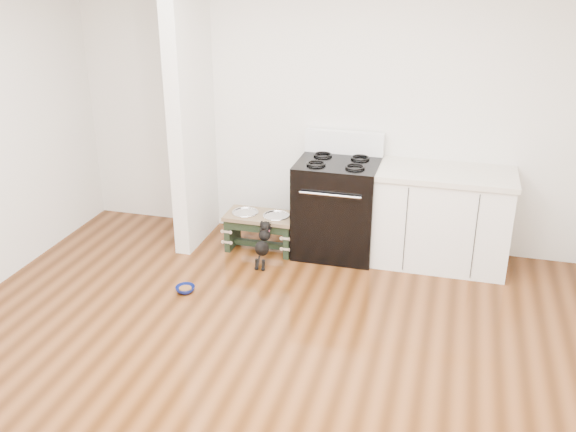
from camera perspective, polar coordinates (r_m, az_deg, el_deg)
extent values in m
plane|color=#3F1F0B|center=(4.60, -4.41, -14.18)|extent=(5.00, 5.00, 0.00)
plane|color=silver|center=(6.24, 2.97, 9.72)|extent=(5.00, 0.00, 5.00)
cube|color=silver|center=(6.23, -8.61, 9.46)|extent=(0.15, 0.80, 2.70)
cube|color=black|center=(6.14, 4.37, 0.73)|extent=(0.76, 0.65, 0.92)
cube|color=black|center=(5.89, 3.76, -0.90)|extent=(0.58, 0.02, 0.50)
cylinder|color=silver|center=(5.73, 3.76, 1.87)|extent=(0.56, 0.02, 0.02)
cube|color=white|center=(6.21, 5.03, 6.53)|extent=(0.76, 0.08, 0.22)
torus|color=black|center=(5.89, 2.52, 4.67)|extent=(0.18, 0.18, 0.02)
torus|color=black|center=(5.82, 5.98, 4.36)|extent=(0.18, 0.18, 0.02)
torus|color=black|center=(6.15, 3.11, 5.46)|extent=(0.18, 0.18, 0.02)
torus|color=black|center=(6.09, 6.43, 5.16)|extent=(0.18, 0.18, 0.02)
cube|color=white|center=(6.09, 13.49, -0.38)|extent=(1.20, 0.60, 0.86)
cube|color=beige|center=(5.93, 13.89, 3.66)|extent=(1.24, 0.64, 0.05)
cube|color=black|center=(6.01, 13.03, -4.66)|extent=(1.20, 0.06, 0.10)
cube|color=black|center=(6.38, -4.96, -1.28)|extent=(0.06, 0.33, 0.33)
cube|color=black|center=(6.21, 0.20, -1.88)|extent=(0.06, 0.33, 0.33)
cube|color=black|center=(6.11, -2.85, -1.06)|extent=(0.54, 0.03, 0.08)
cube|color=black|center=(6.34, -2.40, -2.49)|extent=(0.54, 0.06, 0.06)
cube|color=brown|center=(6.22, -2.44, -0.02)|extent=(0.68, 0.36, 0.04)
cylinder|color=silver|center=(6.26, -3.82, 0.15)|extent=(0.23, 0.23, 0.04)
cylinder|color=silver|center=(6.17, -1.04, -0.15)|extent=(0.23, 0.23, 0.04)
torus|color=silver|center=(6.25, -3.83, 0.34)|extent=(0.26, 0.26, 0.02)
torus|color=silver|center=(6.16, -1.05, 0.04)|extent=(0.26, 0.26, 0.02)
cylinder|color=black|center=(5.96, -2.80, -4.29)|extent=(0.03, 0.03, 0.10)
cylinder|color=black|center=(5.94, -2.20, -4.37)|extent=(0.03, 0.03, 0.10)
sphere|color=black|center=(5.97, -2.82, -4.67)|extent=(0.04, 0.04, 0.04)
sphere|color=black|center=(5.95, -2.22, -4.75)|extent=(0.04, 0.04, 0.04)
ellipsoid|color=black|center=(5.94, -2.34, -2.90)|extent=(0.12, 0.28, 0.24)
sphere|color=black|center=(5.98, -2.10, -1.70)|extent=(0.11, 0.11, 0.11)
sphere|color=black|center=(5.98, -2.01, -0.93)|extent=(0.10, 0.10, 0.10)
sphere|color=black|center=(6.04, -2.12, -0.66)|extent=(0.03, 0.03, 0.03)
sphere|color=black|center=(6.02, -1.54, -0.72)|extent=(0.03, 0.03, 0.03)
cylinder|color=black|center=(5.89, -2.64, -4.03)|extent=(0.02, 0.08, 0.09)
torus|color=#C73A57|center=(5.98, -2.05, -1.31)|extent=(0.09, 0.06, 0.08)
imported|color=navy|center=(5.66, -9.11, -6.45)|extent=(0.18, 0.18, 0.05)
cylinder|color=#4F2F16|center=(5.65, -9.12, -6.41)|extent=(0.11, 0.11, 0.02)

